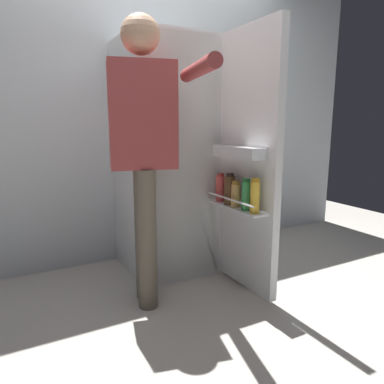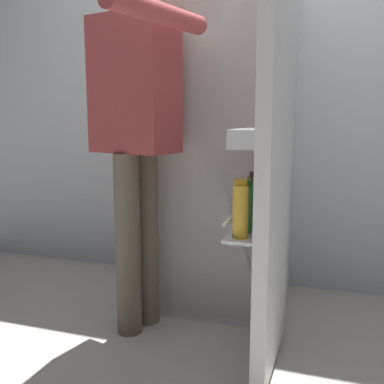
% 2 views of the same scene
% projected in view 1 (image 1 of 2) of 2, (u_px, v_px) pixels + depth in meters
% --- Properties ---
extents(ground_plane, '(6.26, 6.26, 0.00)m').
position_uv_depth(ground_plane, '(201.00, 295.00, 2.37)').
color(ground_plane, '#B7B2A8').
extents(kitchen_wall, '(4.40, 0.10, 2.46)m').
position_uv_depth(kitchen_wall, '(145.00, 111.00, 2.96)').
color(kitchen_wall, silver).
rests_on(kitchen_wall, ground_plane).
extents(refrigerator, '(0.66, 1.24, 1.73)m').
position_uv_depth(refrigerator, '(170.00, 159.00, 2.67)').
color(refrigerator, white).
rests_on(refrigerator, ground_plane).
extents(person, '(0.56, 0.77, 1.73)m').
position_uv_depth(person, '(145.00, 139.00, 2.10)').
color(person, '#665B4C').
rests_on(person, ground_plane).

